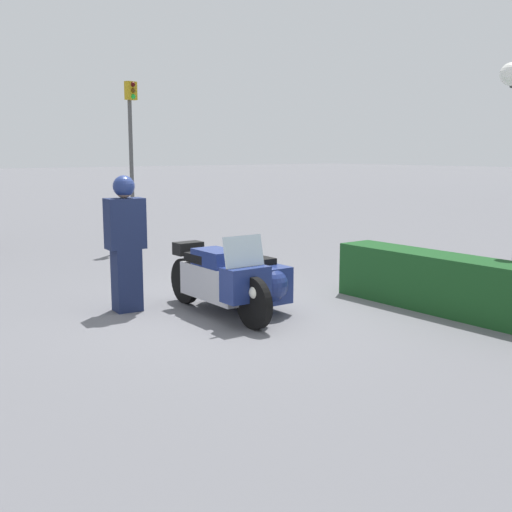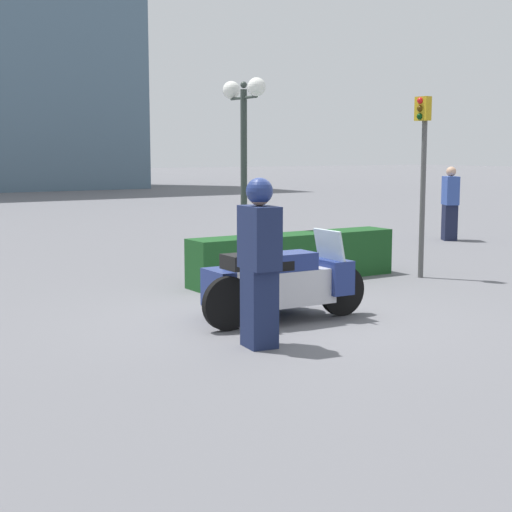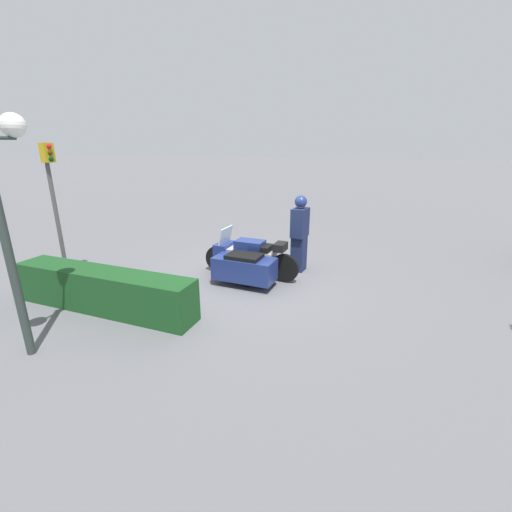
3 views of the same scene
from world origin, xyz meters
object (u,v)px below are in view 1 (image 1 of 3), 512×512
object	(u,v)px
officer_rider	(126,240)
hedge_bush_curbside	(455,286)
traffic_light_far	(132,141)
police_motorcycle	(236,279)

from	to	relation	value
officer_rider	hedge_bush_curbside	size ratio (longest dim) A/B	0.50
hedge_bush_curbside	traffic_light_far	distance (m)	8.46
police_motorcycle	traffic_light_far	distance (m)	6.78
officer_rider	traffic_light_far	size ratio (longest dim) A/B	0.51
police_motorcycle	hedge_bush_curbside	xyz separation A→B (m)	(1.90, 2.32, -0.07)
hedge_bush_curbside	traffic_light_far	xyz separation A→B (m)	(-8.18, -0.68, 2.04)
police_motorcycle	officer_rider	xyz separation A→B (m)	(-1.02, -1.15, 0.53)
hedge_bush_curbside	traffic_light_far	world-z (taller)	traffic_light_far
police_motorcycle	officer_rider	size ratio (longest dim) A/B	1.27
police_motorcycle	officer_rider	distance (m)	1.63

